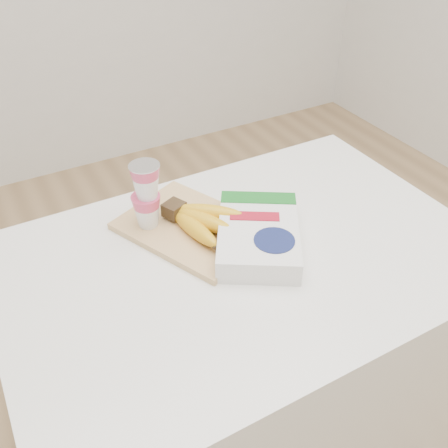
% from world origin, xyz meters
% --- Properties ---
extents(room, '(4.00, 4.00, 4.00)m').
position_xyz_m(room, '(0.00, 0.00, 1.35)').
color(room, tan).
rests_on(room, ground).
extents(table, '(1.10, 0.73, 0.83)m').
position_xyz_m(table, '(0.00, 0.00, 0.41)').
color(table, white).
rests_on(table, ground).
extents(cutting_board, '(0.36, 0.40, 0.02)m').
position_xyz_m(cutting_board, '(-0.07, 0.14, 0.83)').
color(cutting_board, '#D9BC77').
rests_on(cutting_board, table).
extents(bananas, '(0.17, 0.21, 0.06)m').
position_xyz_m(bananas, '(-0.06, 0.12, 0.87)').
color(bananas, '#382816').
rests_on(bananas, cutting_board).
extents(yogurt_stack, '(0.07, 0.07, 0.17)m').
position_xyz_m(yogurt_stack, '(-0.16, 0.19, 0.93)').
color(yogurt_stack, white).
rests_on(yogurt_stack, cutting_board).
extents(cereal_box, '(0.30, 0.33, 0.06)m').
position_xyz_m(cereal_box, '(0.04, 0.01, 0.86)').
color(cereal_box, white).
rests_on(cereal_box, table).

